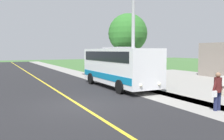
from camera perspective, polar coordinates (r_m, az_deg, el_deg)
ground_plane at (r=11.95m, az=-7.93°, el=-8.51°), size 120.00×120.00×0.00m
road_surface at (r=11.95m, az=-7.93°, el=-8.49°), size 8.00×100.00×0.01m
sidewalk at (r=14.46m, az=12.06°, el=-6.24°), size 2.40×100.00×0.01m
road_centre_line at (r=11.95m, az=-7.93°, el=-8.47°), size 0.16×100.00×0.00m
shuttle_bus_front at (r=17.38m, az=1.58°, el=1.17°), size 2.70×8.03×2.99m
pedestrian_with_bags at (r=11.68m, az=24.38°, el=-4.48°), size 0.72×0.34×1.76m
street_light_pole at (r=16.51m, az=4.84°, el=10.46°), size 1.97×0.24×7.94m
tree_curbside at (r=21.87m, az=3.87°, el=8.90°), size 3.61×3.61×6.15m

